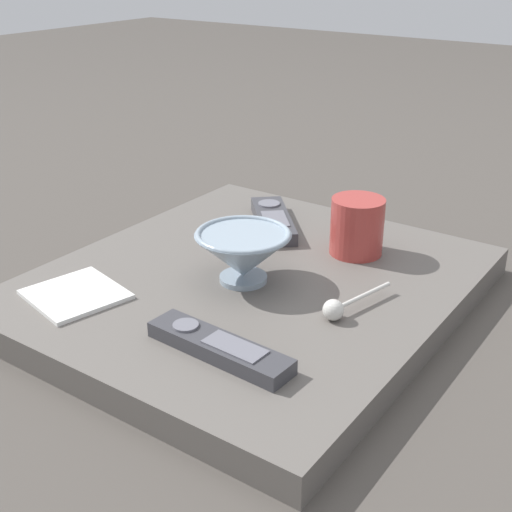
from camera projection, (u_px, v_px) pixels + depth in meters
name	position (u px, v px, depth m)	size (l,w,h in m)	color
ground_plane	(252.00, 301.00, 1.02)	(6.00, 6.00, 0.00)	#47423D
table	(252.00, 288.00, 1.01)	(0.62, 0.56, 0.04)	#5B5651
cereal_bowl	(243.00, 254.00, 0.97)	(0.14, 0.14, 0.08)	#8C9EAD
coffee_mug	(357.00, 226.00, 1.06)	(0.08, 0.08, 0.09)	#A53833
teaspoon	(338.00, 308.00, 0.89)	(0.12, 0.04, 0.03)	silver
tv_remote_near	(273.00, 220.00, 1.17)	(0.17, 0.16, 0.03)	#38383D
tv_remote_far	(219.00, 347.00, 0.81)	(0.05, 0.19, 0.02)	#38383D
folded_napkin	(76.00, 294.00, 0.94)	(0.14, 0.14, 0.01)	white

